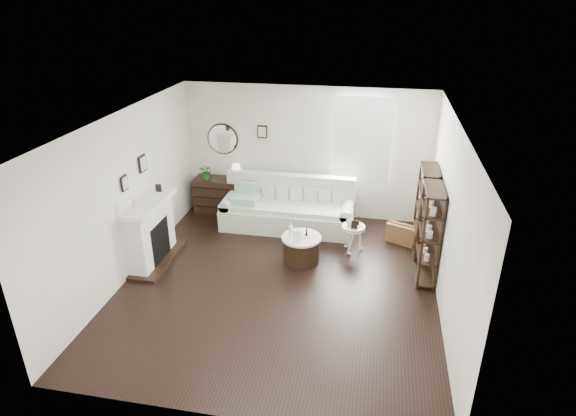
% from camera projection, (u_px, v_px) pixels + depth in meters
% --- Properties ---
extents(room, '(5.50, 5.50, 5.50)m').
position_uv_depth(room, '(343.00, 144.00, 9.48)').
color(room, black).
rests_on(room, ground).
extents(fireplace, '(0.50, 1.40, 1.84)m').
position_uv_depth(fireplace, '(151.00, 233.00, 8.30)').
color(fireplace, white).
rests_on(fireplace, ground).
extents(shelf_unit_far, '(0.30, 0.80, 1.60)m').
position_uv_depth(shelf_unit_far, '(425.00, 211.00, 8.51)').
color(shelf_unit_far, black).
rests_on(shelf_unit_far, ground).
extents(shelf_unit_near, '(0.30, 0.80, 1.60)m').
position_uv_depth(shelf_unit_near, '(429.00, 234.00, 7.71)').
color(shelf_unit_near, black).
rests_on(shelf_unit_near, ground).
extents(sofa, '(2.60, 0.90, 1.01)m').
position_uv_depth(sofa, '(288.00, 211.00, 9.62)').
color(sofa, beige).
rests_on(sofa, ground).
extents(quilt, '(0.57, 0.47, 0.14)m').
position_uv_depth(quilt, '(245.00, 199.00, 9.54)').
color(quilt, '#279068').
rests_on(quilt, sofa).
extents(suitcase, '(0.59, 0.39, 0.38)m').
position_uv_depth(suitcase, '(401.00, 234.00, 9.03)').
color(suitcase, brown).
rests_on(suitcase, ground).
extents(dresser, '(1.14, 0.49, 0.76)m').
position_uv_depth(dresser, '(222.00, 196.00, 10.20)').
color(dresser, black).
rests_on(dresser, ground).
extents(table_lamp, '(0.29, 0.29, 0.35)m').
position_uv_depth(table_lamp, '(236.00, 172.00, 9.91)').
color(table_lamp, white).
rests_on(table_lamp, dresser).
extents(potted_plant, '(0.35, 0.33, 0.31)m').
position_uv_depth(potted_plant, '(207.00, 172.00, 9.98)').
color(potted_plant, '#175219').
rests_on(potted_plant, dresser).
extents(drum_table, '(0.69, 0.69, 0.48)m').
position_uv_depth(drum_table, '(301.00, 249.00, 8.41)').
color(drum_table, black).
rests_on(drum_table, ground).
extents(pedestal_table, '(0.43, 0.43, 0.51)m').
position_uv_depth(pedestal_table, '(353.00, 228.00, 8.64)').
color(pedestal_table, white).
rests_on(pedestal_table, ground).
extents(eiffel_drum, '(0.12, 0.12, 0.19)m').
position_uv_depth(eiffel_drum, '(306.00, 231.00, 8.30)').
color(eiffel_drum, black).
rests_on(eiffel_drum, drum_table).
extents(bottle_drum, '(0.07, 0.07, 0.29)m').
position_uv_depth(bottle_drum, '(291.00, 231.00, 8.21)').
color(bottle_drum, silver).
rests_on(bottle_drum, drum_table).
extents(card_frame_drum, '(0.15, 0.09, 0.18)m').
position_uv_depth(card_frame_drum, '(297.00, 236.00, 8.12)').
color(card_frame_drum, white).
rests_on(card_frame_drum, drum_table).
extents(eiffel_ped, '(0.10, 0.10, 0.16)m').
position_uv_depth(eiffel_ped, '(359.00, 221.00, 8.60)').
color(eiffel_ped, black).
rests_on(eiffel_ped, pedestal_table).
extents(flask_ped, '(0.13, 0.13, 0.24)m').
position_uv_depth(flask_ped, '(350.00, 219.00, 8.60)').
color(flask_ped, silver).
rests_on(flask_ped, pedestal_table).
extents(card_frame_ped, '(0.11, 0.05, 0.15)m').
position_uv_depth(card_frame_ped, '(354.00, 225.00, 8.48)').
color(card_frame_ped, black).
rests_on(card_frame_ped, pedestal_table).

